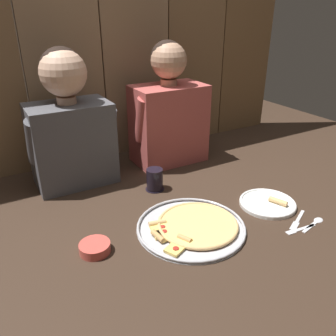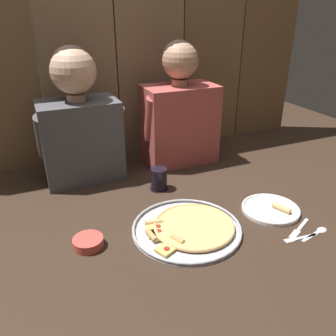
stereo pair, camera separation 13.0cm
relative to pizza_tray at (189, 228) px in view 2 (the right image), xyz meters
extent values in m
plane|color=#332319|center=(-0.01, 0.06, -0.01)|extent=(3.20, 3.20, 0.00)
cylinder|color=#B2B2B7|center=(-0.01, 0.00, -0.01)|extent=(0.40, 0.40, 0.01)
torus|color=#B2B2B7|center=(-0.01, 0.00, 0.00)|extent=(0.40, 0.40, 0.01)
cylinder|color=#B23823|center=(0.02, 0.00, 0.00)|extent=(0.29, 0.29, 0.00)
cylinder|color=#F4D170|center=(0.02, 0.00, 0.00)|extent=(0.28, 0.28, 0.01)
torus|color=tan|center=(0.02, 0.00, 0.00)|extent=(0.30, 0.30, 0.01)
cube|color=#F4D170|center=(-0.10, 0.01, 0.00)|extent=(0.09, 0.07, 0.01)
cylinder|color=tan|center=(-0.14, 0.00, 0.01)|extent=(0.03, 0.07, 0.02)
cylinder|color=#A3281E|center=(-0.11, 0.02, 0.01)|extent=(0.02, 0.02, 0.00)
cube|color=#EFC660|center=(-0.11, 0.03, 0.00)|extent=(0.08, 0.09, 0.01)
cylinder|color=tan|center=(-0.11, 0.07, 0.01)|extent=(0.07, 0.03, 0.02)
cylinder|color=#A3281E|center=(-0.10, 0.04, 0.01)|extent=(0.02, 0.02, 0.00)
cube|color=#EFC660|center=(-0.11, -0.07, 0.00)|extent=(0.10, 0.08, 0.01)
cylinder|color=tan|center=(-0.07, -0.06, 0.01)|extent=(0.04, 0.06, 0.02)
cylinder|color=#A3281E|center=(-0.12, -0.09, 0.01)|extent=(0.02, 0.02, 0.00)
cylinder|color=white|center=(0.35, -0.01, 0.00)|extent=(0.23, 0.23, 0.01)
torus|color=white|center=(0.35, -0.01, 0.00)|extent=(0.23, 0.23, 0.01)
cylinder|color=tan|center=(0.38, -0.04, 0.01)|extent=(0.05, 0.08, 0.02)
cylinder|color=black|center=(0.02, 0.33, -0.01)|extent=(0.08, 0.08, 0.01)
cylinder|color=black|center=(0.02, 0.33, 0.04)|extent=(0.07, 0.07, 0.09)
cylinder|color=#CC4C42|center=(-0.35, 0.05, 0.01)|extent=(0.10, 0.10, 0.03)
cylinder|color=#B23823|center=(-0.35, 0.05, 0.01)|extent=(0.08, 0.08, 0.02)
cube|color=silver|center=(0.36, -0.20, -0.01)|extent=(0.10, 0.02, 0.01)
cube|color=silver|center=(0.29, -0.20, -0.01)|extent=(0.04, 0.02, 0.01)
cube|color=silver|center=(0.40, -0.14, -0.01)|extent=(0.09, 0.05, 0.01)
cube|color=silver|center=(0.33, -0.17, -0.01)|extent=(0.06, 0.05, 0.00)
cube|color=silver|center=(0.38, -0.21, -0.01)|extent=(0.10, 0.03, 0.01)
ellipsoid|color=silver|center=(0.44, -0.19, -0.01)|extent=(0.05, 0.04, 0.01)
cube|color=#4C4C51|center=(-0.26, 0.58, 0.17)|extent=(0.35, 0.22, 0.36)
cylinder|color=#DBAD8E|center=(-0.26, 0.58, 0.37)|extent=(0.08, 0.08, 0.03)
sphere|color=#DBAD8E|center=(-0.26, 0.58, 0.48)|extent=(0.19, 0.19, 0.19)
sphere|color=black|center=(-0.26, 0.60, 0.50)|extent=(0.18, 0.18, 0.18)
cylinder|color=#4C4C51|center=(-0.41, 0.54, 0.23)|extent=(0.08, 0.14, 0.21)
cylinder|color=#4C4C51|center=(-0.11, 0.54, 0.23)|extent=(0.08, 0.14, 0.21)
cube|color=#AD4C47|center=(0.23, 0.58, 0.19)|extent=(0.35, 0.22, 0.39)
cylinder|color=tan|center=(0.23, 0.58, 0.40)|extent=(0.08, 0.08, 0.03)
sphere|color=tan|center=(0.23, 0.58, 0.50)|extent=(0.17, 0.17, 0.17)
sphere|color=black|center=(0.23, 0.60, 0.51)|extent=(0.16, 0.16, 0.16)
cylinder|color=#AD4C47|center=(0.08, 0.54, 0.24)|extent=(0.08, 0.13, 0.23)
cylinder|color=#AD4C47|center=(0.39, 0.54, 0.24)|extent=(0.08, 0.11, 0.23)
cube|color=#8C6E4F|center=(-0.20, 0.81, 0.65)|extent=(0.36, 0.03, 1.33)
cube|color=#896B4C|center=(0.17, 0.81, 0.65)|extent=(0.36, 0.03, 1.33)
cube|color=brown|center=(0.54, 0.81, 0.65)|extent=(0.36, 0.03, 1.33)
cube|color=brown|center=(0.90, 0.81, 0.65)|extent=(0.36, 0.03, 1.33)
camera|label=1|loc=(-0.59, -0.86, 0.72)|focal=36.67mm
camera|label=2|loc=(-0.48, -0.91, 0.72)|focal=36.67mm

